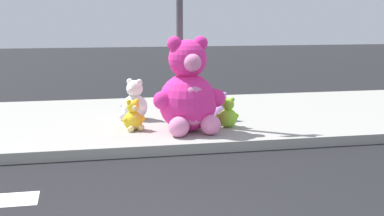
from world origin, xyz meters
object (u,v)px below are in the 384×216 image
(plush_yellow, at_px, (133,118))
(sign_pole, at_px, (180,19))
(plush_pink_large, at_px, (188,94))
(plush_red, at_px, (185,103))
(plush_lime, at_px, (228,115))
(plush_white, at_px, (134,103))
(plush_lavender, at_px, (221,109))

(plush_yellow, bearing_deg, sign_pole, 22.02)
(sign_pole, relative_size, plush_pink_large, 2.20)
(plush_red, bearing_deg, plush_pink_large, -99.78)
(plush_red, bearing_deg, sign_pole, -107.30)
(plush_pink_large, distance_m, plush_yellow, 0.94)
(plush_pink_large, relative_size, plush_lime, 3.02)
(plush_white, height_order, plush_lime, plush_white)
(plush_lime, bearing_deg, plush_yellow, 177.86)
(plush_lavender, bearing_deg, plush_red, 126.39)
(plush_lavender, bearing_deg, sign_pole, -164.78)
(sign_pole, xyz_separation_m, plush_lavender, (0.75, 0.20, -1.51))
(plush_red, bearing_deg, plush_yellow, -132.06)
(plush_lavender, distance_m, plush_yellow, 1.63)
(plush_lavender, distance_m, plush_red, 0.81)
(plush_lavender, bearing_deg, plush_lime, -94.24)
(plush_red, distance_m, plush_lime, 1.31)
(sign_pole, relative_size, plush_red, 6.37)
(plush_red, bearing_deg, plush_lavender, -53.61)
(plush_white, relative_size, plush_lime, 1.46)
(plush_lime, bearing_deg, sign_pole, 151.77)
(plush_white, height_order, plush_red, plush_white)
(plush_yellow, relative_size, plush_lime, 1.02)
(sign_pole, relative_size, plush_lavender, 6.68)
(plush_white, bearing_deg, sign_pole, -38.65)
(plush_lavender, height_order, plush_red, plush_red)
(plush_lime, bearing_deg, plush_white, 146.30)
(plush_yellow, relative_size, plush_red, 0.97)
(plush_pink_large, distance_m, plush_lavender, 1.15)
(plush_lavender, height_order, plush_yellow, plush_yellow)
(plush_lavender, xyz_separation_m, plush_red, (-0.48, 0.65, 0.01))
(plush_pink_large, bearing_deg, plush_yellow, 161.63)
(plush_pink_large, bearing_deg, plush_red, 80.22)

